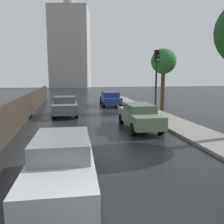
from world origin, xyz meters
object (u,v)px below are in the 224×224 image
Objects in this scene: car_silver_mid_road at (62,163)px; street_tree_near at (164,63)px; car_green_behind_camera at (139,116)px; traffic_light at (157,72)px; car_blue_far_lane at (110,98)px; car_grey_near_kerb at (65,106)px.

car_silver_mid_road is 15.67m from street_tree_near.
traffic_light is at bearing 44.68° from car_green_behind_camera.
street_tree_near is at bearing -120.29° from car_silver_mid_road.
car_blue_far_lane is at bearing 130.34° from street_tree_near.
car_green_behind_camera is at bearing -120.10° from car_silver_mid_road.
car_silver_mid_road is at bearing -121.45° from car_green_behind_camera.
car_grey_near_kerb is at bearing -87.47° from car_silver_mid_road.
car_grey_near_kerb is at bearing -173.45° from street_tree_near.
street_tree_near is (4.02, 6.20, 3.38)m from car_green_behind_camera.
car_grey_near_kerb is at bearing 147.09° from traffic_light.
car_blue_far_lane is at bearing 89.82° from car_green_behind_camera.
car_blue_far_lane is at bearing 98.16° from traffic_light.
car_grey_near_kerb is 11.91m from car_silver_mid_road.
car_silver_mid_road is 0.95× the size of traffic_light.
car_silver_mid_road is 10.31m from traffic_light.
car_silver_mid_road is 0.80× the size of street_tree_near.
traffic_light reaches higher than car_silver_mid_road.
traffic_light is 5.40m from street_tree_near.
car_green_behind_camera is at bearing -122.98° from street_tree_near.
car_silver_mid_road is at bearing -101.95° from car_blue_far_lane.
street_tree_near is (8.29, 0.95, 3.38)m from car_grey_near_kerb.
car_blue_far_lane is (4.51, 5.40, -0.01)m from car_grey_near_kerb.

